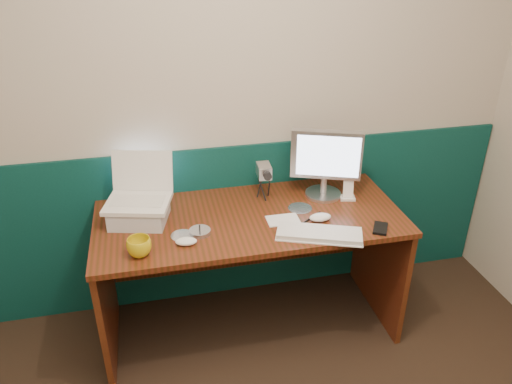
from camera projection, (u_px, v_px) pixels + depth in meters
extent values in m
cube|color=#BCB09F|center=(214.00, 104.00, 2.67)|extent=(3.50, 0.04, 2.50)
cube|color=#073434|center=(219.00, 224.00, 3.01)|extent=(3.48, 0.02, 1.00)
cube|color=#3D200B|center=(250.00, 274.00, 2.78)|extent=(1.60, 0.70, 0.75)
cube|color=silver|center=(139.00, 213.00, 2.54)|extent=(0.32, 0.29, 0.09)
cube|color=white|center=(319.00, 234.00, 2.43)|extent=(0.43, 0.27, 0.02)
ellipsoid|color=white|center=(320.00, 217.00, 2.56)|extent=(0.12, 0.07, 0.04)
ellipsoid|color=white|center=(186.00, 241.00, 2.36)|extent=(0.11, 0.08, 0.03)
imported|color=gold|center=(139.00, 247.00, 2.27)|extent=(0.12, 0.12, 0.09)
cylinder|color=silver|center=(200.00, 232.00, 2.45)|extent=(0.11, 0.11, 0.02)
cylinder|color=#B5B9C6|center=(182.00, 235.00, 2.44)|extent=(0.11, 0.11, 0.00)
cylinder|color=silver|center=(300.00, 208.00, 2.68)|extent=(0.13, 0.13, 0.00)
cylinder|color=black|center=(311.00, 218.00, 2.58)|extent=(0.13, 0.10, 0.01)
cube|color=white|center=(283.00, 220.00, 2.57)|extent=(0.17, 0.11, 0.00)
cube|color=white|center=(347.00, 198.00, 2.77)|extent=(0.09, 0.08, 0.02)
cube|color=white|center=(348.00, 189.00, 2.74)|extent=(0.06, 0.04, 0.10)
cube|color=black|center=(380.00, 228.00, 2.49)|extent=(0.11, 0.13, 0.01)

